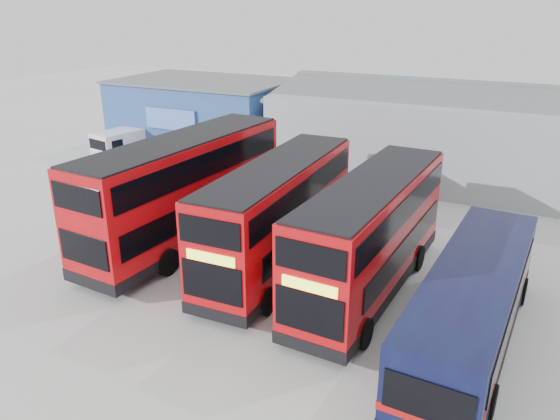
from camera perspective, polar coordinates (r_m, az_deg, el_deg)
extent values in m
plane|color=#ACACA6|center=(20.60, -2.25, -9.53)|extent=(120.00, 120.00, 0.00)
cube|color=navy|center=(41.17, -7.89, 9.73)|extent=(12.00, 8.00, 5.00)
cube|color=#595E62|center=(40.76, -8.08, 13.24)|extent=(12.30, 8.30, 0.15)
cube|color=#5083E3|center=(37.80, -11.37, 9.27)|extent=(3.96, 0.15, 1.40)
cube|color=#8F949C|center=(36.49, 24.63, 6.54)|extent=(30.00, 12.00, 5.00)
cube|color=#595E62|center=(33.22, 25.13, 10.08)|extent=(30.50, 6.33, 1.29)
cube|color=#595E62|center=(38.75, 25.44, 11.35)|extent=(30.50, 6.33, 1.29)
cube|color=red|center=(24.72, -9.95, 2.19)|extent=(3.60, 11.72, 4.45)
cube|color=black|center=(25.43, -9.67, -2.09)|extent=(3.65, 11.77, 0.49)
cube|color=black|center=(23.73, -7.94, 0.17)|extent=(0.79, 9.76, 1.04)
cube|color=black|center=(25.46, -12.93, 1.29)|extent=(0.79, 9.76, 1.04)
cube|color=black|center=(23.47, -7.51, 4.77)|extent=(0.87, 10.86, 1.04)
cube|color=black|center=(25.22, -12.60, 5.58)|extent=(0.87, 10.86, 1.04)
cube|color=black|center=(29.34, -2.67, 4.23)|extent=(2.47, 0.24, 1.48)
cube|color=black|center=(28.83, -2.74, 7.99)|extent=(2.47, 0.24, 1.04)
cube|color=#D6F934|center=(29.08, -2.69, 6.10)|extent=(1.98, 0.19, 0.38)
cube|color=black|center=(21.18, -19.84, -3.93)|extent=(2.42, 0.24, 1.21)
cube|color=black|center=(20.46, -20.52, 1.11)|extent=(2.42, 0.24, 0.99)
cube|color=black|center=(24.09, -10.28, 7.26)|extent=(3.43, 11.54, 0.11)
cylinder|color=black|center=(27.71, -2.30, 0.12)|extent=(0.44, 1.17, 1.14)
cylinder|color=black|center=(29.12, -6.70, 1.05)|extent=(0.44, 1.17, 1.14)
cylinder|color=black|center=(22.66, -11.73, -5.33)|extent=(0.44, 1.17, 1.14)
cylinder|color=black|center=(24.37, -16.41, -3.83)|extent=(0.44, 1.17, 1.14)
cube|color=red|center=(22.20, -0.16, -0.33)|extent=(2.73, 10.55, 4.05)
cube|color=black|center=(22.93, -0.16, -4.58)|extent=(2.77, 10.59, 0.45)
cube|color=black|center=(23.23, -2.59, -0.62)|extent=(0.24, 8.89, 0.95)
cube|color=black|center=(22.27, 3.24, -1.62)|extent=(0.24, 8.89, 0.95)
cube|color=black|center=(22.32, -3.13, 3.09)|extent=(0.27, 9.89, 0.95)
cube|color=black|center=(21.31, 2.94, 2.21)|extent=(0.27, 9.89, 0.95)
cube|color=black|center=(18.24, -7.15, -7.54)|extent=(2.25, 0.10, 1.35)
cube|color=black|center=(17.45, -7.41, -2.34)|extent=(2.25, 0.10, 0.95)
cube|color=#D6F934|center=(17.82, -7.29, -5.01)|extent=(1.80, 0.08, 0.35)
cube|color=black|center=(26.98, 4.52, 2.25)|extent=(2.20, 0.10, 1.10)
cube|color=black|center=(26.46, 4.63, 5.94)|extent=(2.20, 0.10, 0.90)
cube|color=black|center=(21.54, -0.17, 4.73)|extent=(2.57, 10.39, 0.10)
cylinder|color=black|center=(20.62, -7.51, -8.02)|extent=(0.34, 1.05, 1.04)
cylinder|color=black|center=(19.59, -1.44, -9.50)|extent=(0.34, 1.05, 1.04)
cylinder|color=black|center=(25.59, -0.12, -1.82)|extent=(0.34, 1.05, 1.04)
cylinder|color=black|center=(24.77, 4.93, -2.71)|extent=(0.34, 1.05, 1.04)
cube|color=red|center=(20.60, 9.49, -2.43)|extent=(3.05, 10.59, 4.04)
cube|color=black|center=(21.38, 9.20, -6.90)|extent=(3.09, 10.63, 0.45)
cube|color=black|center=(21.53, 6.61, -2.58)|extent=(0.53, 8.86, 0.95)
cube|color=black|center=(20.81, 13.07, -3.88)|extent=(0.53, 8.86, 0.95)
cube|color=black|center=(20.56, 6.38, 1.36)|extent=(0.58, 9.86, 0.95)
cube|color=black|center=(19.81, 13.14, 0.14)|extent=(0.58, 9.86, 0.95)
cube|color=black|center=(16.52, 3.02, -10.69)|extent=(2.24, 0.17, 1.35)
cube|color=black|center=(15.65, 3.15, -5.10)|extent=(2.24, 0.17, 0.95)
cube|color=#D6F934|center=(16.06, 3.07, -7.98)|extent=(1.79, 0.14, 0.35)
cube|color=black|center=(25.50, 13.45, 0.56)|extent=(2.19, 0.17, 1.10)
cube|color=black|center=(24.94, 13.79, 4.43)|extent=(2.19, 0.17, 0.90)
cube|color=black|center=(19.88, 9.84, 2.97)|extent=(2.89, 10.43, 0.10)
cylinder|color=black|center=(18.87, 1.82, -10.80)|extent=(0.37, 1.05, 1.04)
cylinder|color=black|center=(18.09, 8.74, -12.62)|extent=(0.37, 1.05, 1.04)
cylinder|color=black|center=(23.99, 8.70, -3.72)|extent=(0.37, 1.05, 1.04)
cylinder|color=black|center=(23.38, 14.20, -4.84)|extent=(0.37, 1.05, 1.04)
cube|color=#0C1435|center=(18.34, 19.44, -9.16)|extent=(3.04, 10.76, 2.56)
cube|color=black|center=(18.90, 19.03, -12.07)|extent=(3.08, 10.81, 0.39)
cube|color=#AC0D0D|center=(18.56, 19.27, -10.39)|extent=(3.07, 10.80, 0.24)
cube|color=black|center=(17.79, 23.33, -9.19)|extent=(0.57, 8.89, 0.92)
cube|color=black|center=(18.07, 15.59, -7.67)|extent=(0.57, 8.89, 0.92)
cube|color=black|center=(23.06, 21.99, -2.68)|extent=(2.18, 0.18, 1.26)
cube|color=black|center=(13.85, 15.13, -18.71)|extent=(2.13, 0.17, 1.06)
cylinder|color=black|center=(22.10, 23.91, -7.74)|extent=(0.37, 1.02, 1.01)
cylinder|color=black|center=(22.31, 18.00, -6.61)|extent=(0.37, 1.02, 1.01)
cylinder|color=black|center=(16.36, 21.04, -18.20)|extent=(0.37, 1.02, 1.01)
cylinder|color=black|center=(16.64, 12.85, -16.41)|extent=(0.37, 1.02, 1.01)
cube|color=white|center=(39.90, -15.67, 6.86)|extent=(2.84, 5.07, 1.82)
cube|color=black|center=(38.49, -18.54, 6.48)|extent=(1.70, 0.39, 0.67)
cube|color=black|center=(39.75, -18.32, 6.95)|extent=(0.22, 0.85, 0.57)
cube|color=black|center=(38.19, -16.62, 6.59)|extent=(0.22, 0.85, 0.57)
cylinder|color=black|center=(39.93, -18.20, 5.33)|extent=(0.36, 0.72, 0.69)
cylinder|color=black|center=(38.47, -16.61, 4.93)|extent=(0.36, 0.72, 0.69)
cylinder|color=black|center=(41.77, -14.56, 6.37)|extent=(0.36, 0.72, 0.69)
cylinder|color=black|center=(40.38, -12.92, 6.02)|extent=(0.36, 0.72, 0.69)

